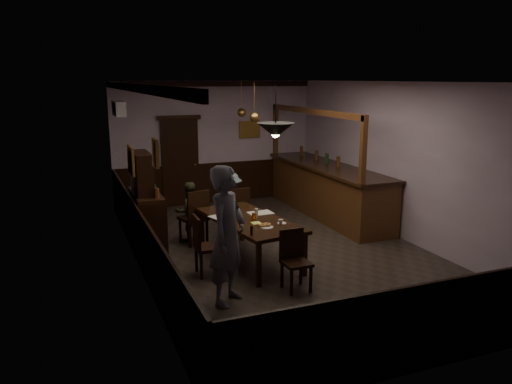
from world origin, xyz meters
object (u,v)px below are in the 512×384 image
soda_can (254,217)px  bar_counter (326,188)px  chair_side (204,243)px  person_standing (227,236)px  person_seated_right (231,203)px  person_seated_left (189,211)px  chair_near (294,257)px  sideboard (146,211)px  coffee_cup (281,222)px  pendant_brass_mid (254,117)px  chair_far_right (237,210)px  chair_far_left (195,215)px  dining_table (249,222)px  pendant_brass_far (242,113)px  pendant_iron (276,130)px

soda_can → bar_counter: bar_counter is taller
chair_side → person_standing: size_ratio=0.50×
person_seated_right → person_seated_left: bearing=-12.7°
chair_near → person_seated_left: 2.91m
soda_can → sideboard: (-1.56, 1.39, -0.10)m
coffee_cup → pendant_brass_mid: 2.80m
pendant_brass_mid → soda_can: bearing=-111.4°
chair_far_right → pendant_brass_mid: bearing=-145.0°
pendant_brass_mid → chair_far_left: bearing=-156.2°
person_standing → bar_counter: bar_counter is taller
chair_far_right → chair_far_left: bearing=2.4°
dining_table → person_seated_left: (-0.68, 1.46, -0.11)m
chair_far_left → person_standing: size_ratio=0.54×
dining_table → chair_far_left: size_ratio=2.22×
chair_near → pendant_brass_far: size_ratio=1.10×
sideboard → pendant_brass_far: 3.49m
soda_can → sideboard: size_ratio=0.07×
dining_table → chair_side: (-0.89, -0.33, -0.15)m
pendant_iron → chair_side: bearing=155.4°
soda_can → pendant_brass_far: size_ratio=0.15×
chair_far_left → chair_far_right: 0.89m
chair_near → soda_can: bearing=97.1°
person_seated_left → pendant_brass_mid: 2.30m
chair_far_right → coffee_cup: 1.86m
coffee_cup → soda_can: 0.51m
dining_table → chair_far_right: chair_far_right is taller
soda_can → coffee_cup: bearing=-52.8°
dining_table → pendant_iron: pendant_iron is taller
chair_side → pendant_iron: pendant_iron is taller
bar_counter → pendant_brass_mid: bearing=-169.7°
pendant_brass_far → pendant_iron: bearing=-102.6°
chair_far_left → pendant_brass_far: size_ratio=1.29×
person_standing → bar_counter: 5.02m
chair_far_right → bar_counter: size_ratio=0.23×
dining_table → soda_can: size_ratio=19.40×
bar_counter → pendant_iron: size_ratio=5.35×
chair_side → person_standing: (0.04, -1.07, 0.44)m
bar_counter → pendant_brass_mid: pendant_brass_mid is taller
dining_table → chair_near: 1.34m
bar_counter → pendant_brass_mid: 2.56m
pendant_iron → pendant_brass_mid: 2.68m
chair_far_left → chair_side: chair_far_left is taller
chair_far_left → coffee_cup: chair_far_left is taller
dining_table → pendant_brass_far: bearing=72.3°
soda_can → bar_counter: bearing=40.6°
chair_side → person_seated_left: size_ratio=0.85×
chair_side → pendant_iron: (1.01, -0.46, 1.77)m
bar_counter → chair_side: bearing=-145.3°
chair_side → person_seated_right: size_ratio=0.78×
chair_far_left → person_seated_right: person_seated_right is taller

